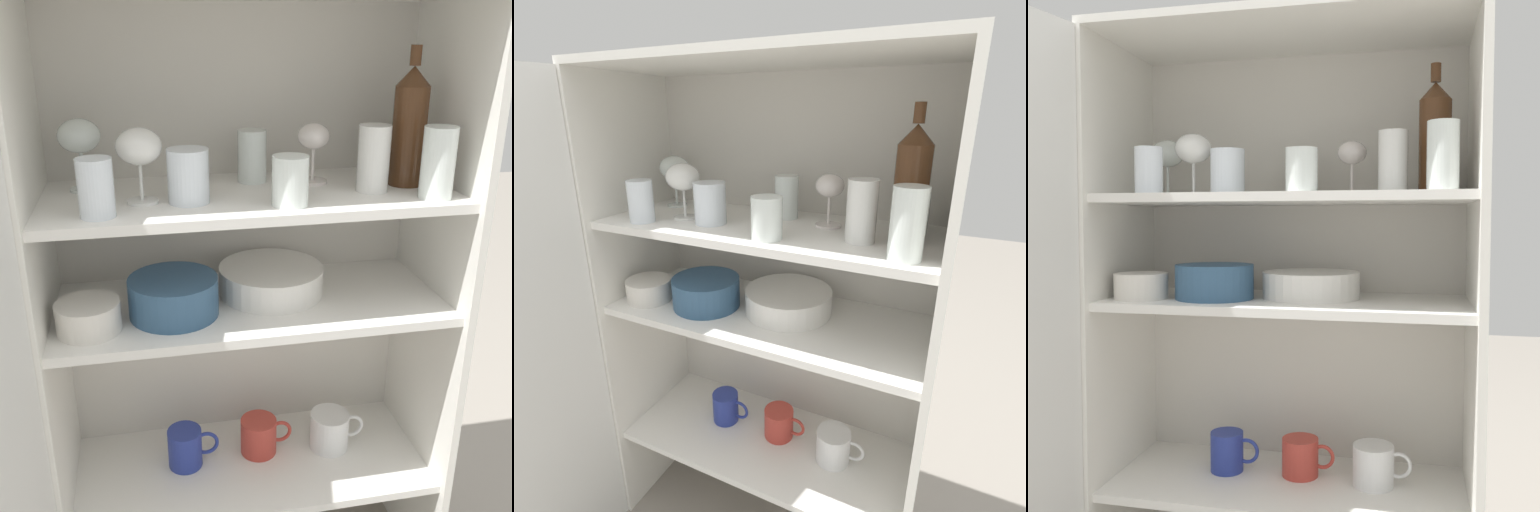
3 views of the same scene
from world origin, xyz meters
TOP-DOWN VIEW (x-y plane):
  - cupboard_back_panel at (0.00, 0.35)m, footprint 0.87×0.02m
  - cupboard_side_left at (-0.43, 0.17)m, footprint 0.02×0.38m
  - cupboard_side_right at (0.43, 0.17)m, footprint 0.02×0.38m
  - shelf_board_lower at (0.00, 0.17)m, footprint 0.83×0.34m
  - shelf_board_middle at (0.00, 0.17)m, footprint 0.83×0.34m
  - shelf_board_upper at (0.00, 0.17)m, footprint 0.83×0.34m
  - tumbler_glass_0 at (0.06, 0.06)m, footprint 0.07×0.07m
  - tumbler_glass_1 at (0.35, 0.06)m, footprint 0.07×0.07m
  - tumbler_glass_2 at (-0.13, 0.12)m, footprint 0.08×0.08m
  - tumbler_glass_3 at (0.25, 0.13)m, footprint 0.06×0.06m
  - tumbler_glass_4 at (0.34, 0.26)m, footprint 0.06×0.06m
  - tumbler_glass_5 at (0.02, 0.25)m, footprint 0.06×0.06m
  - tumbler_glass_6 at (-0.30, 0.06)m, footprint 0.06×0.06m
  - wine_glass_0 at (-0.22, 0.13)m, footprint 0.09×0.09m
  - wine_glass_1 at (0.15, 0.22)m, footprint 0.07×0.07m
  - wine_glass_2 at (-0.33, 0.25)m, footprint 0.09×0.09m
  - wine_bottle at (0.34, 0.17)m, footprint 0.07×0.07m
  - plate_stack_white at (0.05, 0.20)m, footprint 0.23×0.23m
  - mixing_bowl_large at (-0.17, 0.14)m, footprint 0.19×0.19m
  - serving_bowl_small at (-0.34, 0.10)m, footprint 0.13×0.13m
  - coffee_mug_primary at (-0.16, 0.19)m, footprint 0.12×0.08m
  - coffee_mug_extra_1 at (0.21, 0.19)m, footprint 0.14×0.10m
  - coffee_mug_extra_2 at (0.03, 0.21)m, footprint 0.13×0.09m

SIDE VIEW (x-z plane):
  - shelf_board_lower at x=0.00m, z-range 0.30..0.32m
  - coffee_mug_extra_2 at x=0.03m, z-range 0.32..0.41m
  - coffee_mug_extra_1 at x=0.21m, z-range 0.32..0.41m
  - coffee_mug_primary at x=-0.16m, z-range 0.32..0.41m
  - cupboard_back_panel at x=0.00m, z-range 0.00..1.37m
  - cupboard_side_left at x=-0.43m, z-range 0.00..1.37m
  - cupboard_side_right at x=0.43m, z-range 0.00..1.37m
  - shelf_board_middle at x=0.00m, z-range 0.74..0.76m
  - plate_stack_white at x=0.05m, z-range 0.76..0.82m
  - serving_bowl_small at x=-0.34m, z-range 0.76..0.82m
  - mixing_bowl_large at x=-0.17m, z-range 0.76..0.84m
  - shelf_board_upper at x=0.00m, z-range 0.98..1.00m
  - tumbler_glass_0 at x=0.06m, z-range 1.00..1.10m
  - tumbler_glass_4 at x=0.34m, z-range 1.00..1.10m
  - tumbler_glass_2 at x=-0.13m, z-range 1.00..1.10m
  - tumbler_glass_6 at x=-0.30m, z-range 1.00..1.11m
  - tumbler_glass_5 at x=0.02m, z-range 1.00..1.11m
  - tumbler_glass_3 at x=0.25m, z-range 1.00..1.14m
  - tumbler_glass_1 at x=0.35m, z-range 1.00..1.14m
  - wine_glass_1 at x=0.15m, z-range 1.03..1.16m
  - wine_glass_0 at x=-0.22m, z-range 1.03..1.18m
  - wine_glass_2 at x=-0.33m, z-range 1.04..1.18m
  - wine_bottle at x=0.34m, z-range 0.98..1.27m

